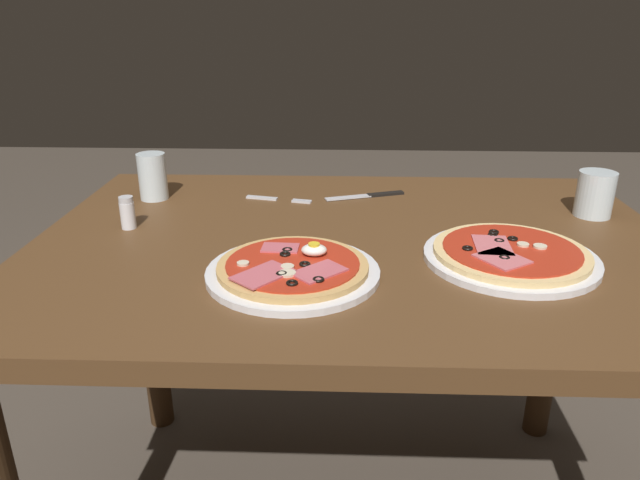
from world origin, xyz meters
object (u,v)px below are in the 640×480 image
at_px(water_glass_near, 595,197).
at_px(knife, 370,195).
at_px(salt_shaker, 127,213).
at_px(water_glass_far, 153,179).
at_px(pizza_foreground, 293,269).
at_px(pizza_across_left, 510,255).
at_px(dining_table, 353,289).
at_px(fork, 273,199).

xyz_separation_m(water_glass_near, knife, (-0.47, 0.12, -0.04)).
relative_size(water_glass_near, salt_shaker, 1.45).
bearing_deg(water_glass_far, water_glass_near, -4.89).
relative_size(pizza_foreground, pizza_across_left, 0.96).
bearing_deg(salt_shaker, water_glass_near, 6.56).
bearing_deg(pizza_foreground, knife, 71.52).
bearing_deg(water_glass_near, pizza_foreground, -152.18).
distance_m(dining_table, pizza_foreground, 0.24).
relative_size(pizza_foreground, salt_shaker, 4.38).
height_order(dining_table, water_glass_near, water_glass_near).
xyz_separation_m(pizza_foreground, salt_shaker, (-0.35, 0.22, 0.02)).
relative_size(water_glass_far, knife, 0.56).
height_order(pizza_foreground, water_glass_near, water_glass_near).
bearing_deg(pizza_foreground, dining_table, 59.50).
relative_size(water_glass_far, salt_shaker, 1.61).
xyz_separation_m(water_glass_near, water_glass_far, (-0.98, 0.08, 0.00)).
relative_size(pizza_across_left, salt_shaker, 4.57).
height_order(dining_table, pizza_foreground, pizza_foreground).
xyz_separation_m(dining_table, salt_shaker, (-0.46, 0.04, 0.15)).
height_order(water_glass_far, knife, water_glass_far).
height_order(pizza_foreground, water_glass_far, water_glass_far).
bearing_deg(knife, fork, -171.44).
xyz_separation_m(pizza_across_left, water_glass_far, (-0.74, 0.34, 0.03)).
distance_m(knife, salt_shaker, 0.55).
bearing_deg(salt_shaker, pizza_foreground, -31.42).
bearing_deg(pizza_across_left, water_glass_far, 155.61).
distance_m(water_glass_far, fork, 0.28).
height_order(water_glass_near, salt_shaker, water_glass_near).
distance_m(fork, knife, 0.23).
relative_size(fork, salt_shaker, 2.34).
xyz_separation_m(dining_table, fork, (-0.18, 0.23, 0.12)).
bearing_deg(water_glass_near, salt_shaker, -173.44).
bearing_deg(fork, knife, 8.56).
bearing_deg(salt_shaker, knife, 24.60).
distance_m(pizza_foreground, salt_shaker, 0.41).
distance_m(pizza_across_left, water_glass_near, 0.35).
height_order(dining_table, water_glass_far, water_glass_far).
xyz_separation_m(pizza_across_left, fork, (-0.46, 0.34, -0.01)).
bearing_deg(water_glass_far, pizza_foreground, -48.92).
height_order(pizza_foreground, pizza_across_left, pizza_foreground).
bearing_deg(salt_shaker, pizza_across_left, -10.76).
distance_m(pizza_across_left, knife, 0.44).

